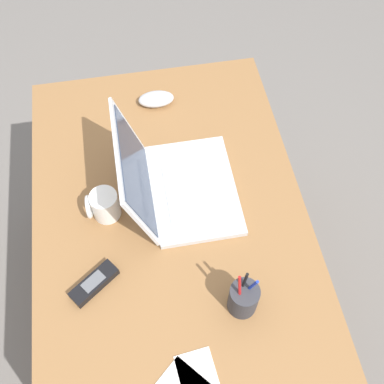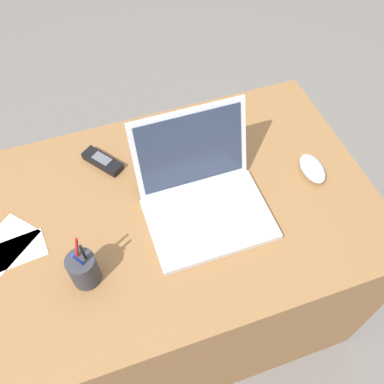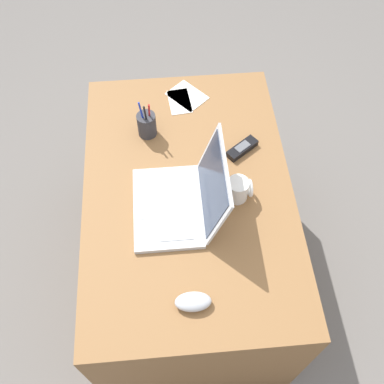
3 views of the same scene
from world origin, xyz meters
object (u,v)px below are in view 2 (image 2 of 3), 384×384
at_px(computer_mouse, 312,168).
at_px(pen_holder, 84,269).
at_px(laptop, 203,195).
at_px(cordless_phone, 103,161).
at_px(coffee_mug_white, 171,148).

xyz_separation_m(computer_mouse, pen_holder, (-0.70, -0.12, 0.03)).
xyz_separation_m(laptop, pen_holder, (-0.35, -0.11, -0.00)).
distance_m(cordless_phone, pen_holder, 0.37).
bearing_deg(coffee_mug_white, pen_holder, -135.99).
bearing_deg(laptop, coffee_mug_white, 98.60).
bearing_deg(computer_mouse, laptop, -177.51).
height_order(cordless_phone, pen_holder, pen_holder).
bearing_deg(cordless_phone, laptop, -46.19).
relative_size(laptop, cordless_phone, 2.52).
height_order(coffee_mug_white, cordless_phone, coffee_mug_white).
bearing_deg(coffee_mug_white, computer_mouse, -26.92).
bearing_deg(cordless_phone, coffee_mug_white, -12.52).
bearing_deg(pen_holder, coffee_mug_white, 44.01).
xyz_separation_m(coffee_mug_white, cordless_phone, (-0.20, 0.05, -0.03)).
relative_size(laptop, computer_mouse, 2.93).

